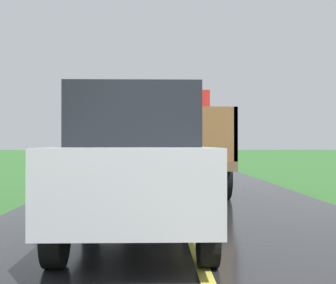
% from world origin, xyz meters
% --- Properties ---
extents(banana_truck_near, '(2.38, 5.82, 2.80)m').
position_xyz_m(banana_truck_near, '(0.02, 9.08, 1.46)').
color(banana_truck_near, '#2D2D30').
rests_on(banana_truck_near, road_surface).
extents(following_car, '(1.74, 4.10, 1.92)m').
position_xyz_m(following_car, '(-0.72, 2.02, 1.07)').
color(following_car, '#B7BABF').
rests_on(following_car, road_surface).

